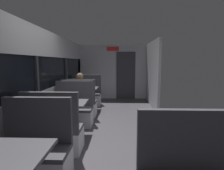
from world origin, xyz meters
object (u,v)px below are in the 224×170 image
object	(u,v)px
dining_table_mid_window	(65,107)
seated_passenger	(80,97)
dining_table_far_window	(84,91)
bench_mid_window_facing_end	(54,134)
bench_far_window_facing_end	(80,105)
bench_mid_window_facing_entry	(73,112)
coffee_cup_primary	(69,101)
bench_near_window_facing_entry	(34,156)
bench_far_window_facing_entry	(88,96)

from	to	relation	value
dining_table_mid_window	seated_passenger	distance (m)	1.54
dining_table_mid_window	dining_table_far_window	bearing A→B (deg)	90.00
bench_mid_window_facing_end	bench_far_window_facing_end	xyz separation A→B (m)	(0.00, 2.17, 0.00)
bench_mid_window_facing_entry	coffee_cup_primary	bearing A→B (deg)	-82.34
bench_mid_window_facing_entry	seated_passenger	xyz separation A→B (m)	(0.00, 0.84, 0.21)
coffee_cup_primary	dining_table_mid_window	bearing A→B (deg)	150.83
dining_table_mid_window	bench_mid_window_facing_entry	world-z (taller)	bench_mid_window_facing_entry
dining_table_mid_window	bench_mid_window_facing_end	size ratio (longest dim) A/B	0.82
bench_near_window_facing_entry	dining_table_mid_window	bearing A→B (deg)	90.00
bench_near_window_facing_entry	coffee_cup_primary	world-z (taller)	bench_near_window_facing_entry
bench_far_window_facing_end	coffee_cup_primary	world-z (taller)	bench_far_window_facing_end
bench_near_window_facing_entry	seated_passenger	size ratio (longest dim) A/B	0.87
bench_near_window_facing_entry	bench_far_window_facing_entry	xyz separation A→B (m)	(0.00, 4.33, 0.00)
dining_table_far_window	coffee_cup_primary	size ratio (longest dim) A/B	10.00
bench_mid_window_facing_entry	coffee_cup_primary	distance (m)	0.89
dining_table_mid_window	bench_far_window_facing_end	size ratio (longest dim) A/B	0.82
bench_far_window_facing_end	bench_far_window_facing_entry	bearing A→B (deg)	90.00
bench_mid_window_facing_end	coffee_cup_primary	xyz separation A→B (m)	(0.10, 0.64, 0.46)
dining_table_mid_window	bench_far_window_facing_entry	bearing A→B (deg)	90.00
bench_far_window_facing_end	coffee_cup_primary	size ratio (longest dim) A/B	12.22
dining_table_mid_window	dining_table_far_window	world-z (taller)	same
bench_mid_window_facing_entry	dining_table_far_window	world-z (taller)	bench_mid_window_facing_entry
bench_mid_window_facing_entry	seated_passenger	size ratio (longest dim) A/B	0.87
dining_table_mid_window	dining_table_far_window	distance (m)	2.17
bench_near_window_facing_entry	bench_mid_window_facing_end	size ratio (longest dim) A/B	1.00
bench_mid_window_facing_end	dining_table_far_window	size ratio (longest dim) A/B	1.22
dining_table_far_window	coffee_cup_primary	world-z (taller)	coffee_cup_primary
dining_table_far_window	seated_passenger	xyz separation A→B (m)	(0.00, -0.63, -0.10)
bench_far_window_facing_end	seated_passenger	world-z (taller)	seated_passenger
dining_table_far_window	coffee_cup_primary	bearing A→B (deg)	-87.38
bench_far_window_facing_entry	coffee_cup_primary	bearing A→B (deg)	-88.01
bench_mid_window_facing_end	bench_far_window_facing_end	size ratio (longest dim) A/B	1.00
bench_near_window_facing_entry	dining_table_mid_window	xyz separation A→B (m)	(0.00, 1.47, 0.31)
bench_mid_window_facing_end	dining_table_far_window	bearing A→B (deg)	90.00
bench_near_window_facing_entry	seated_passenger	xyz separation A→B (m)	(0.00, 3.01, 0.21)
bench_far_window_facing_end	coffee_cup_primary	xyz separation A→B (m)	(0.10, -1.52, 0.46)
dining_table_mid_window	dining_table_far_window	size ratio (longest dim) A/B	1.00
bench_mid_window_facing_end	bench_far_window_facing_entry	xyz separation A→B (m)	(0.00, 3.57, 0.00)
bench_far_window_facing_entry	bench_mid_window_facing_entry	bearing A→B (deg)	-90.00
bench_mid_window_facing_end	bench_far_window_facing_entry	distance (m)	3.57
bench_mid_window_facing_entry	bench_far_window_facing_end	world-z (taller)	same
dining_table_mid_window	coffee_cup_primary	world-z (taller)	coffee_cup_primary
bench_far_window_facing_end	bench_far_window_facing_entry	world-z (taller)	same
bench_far_window_facing_end	bench_mid_window_facing_end	bearing A→B (deg)	-90.00
bench_mid_window_facing_end	seated_passenger	world-z (taller)	seated_passenger
bench_near_window_facing_entry	bench_mid_window_facing_end	xyz separation A→B (m)	(0.00, 0.77, 0.00)
dining_table_far_window	coffee_cup_primary	xyz separation A→B (m)	(0.10, -2.22, 0.15)
bench_near_window_facing_entry	coffee_cup_primary	size ratio (longest dim) A/B	12.22
dining_table_far_window	coffee_cup_primary	distance (m)	2.23
bench_mid_window_facing_entry	dining_table_far_window	bearing A→B (deg)	90.00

